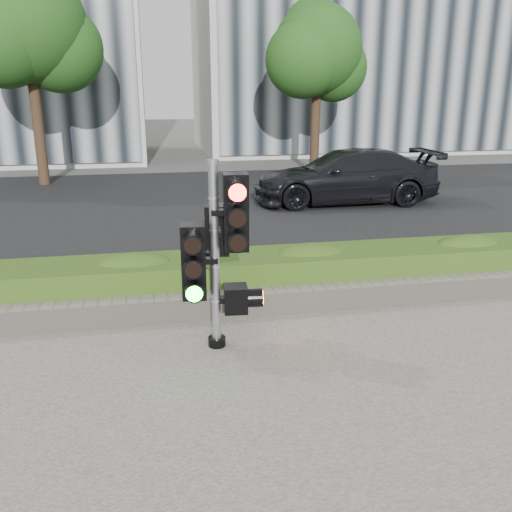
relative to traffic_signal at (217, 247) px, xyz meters
name	(u,v)px	position (x,y,z in m)	size (l,w,h in m)	color
ground	(245,385)	(0.15, -1.00, -1.32)	(120.00, 120.00, 0.00)	#51514C
road	(184,205)	(0.15, 9.00, -1.31)	(60.00, 13.00, 0.02)	black
curb	(212,284)	(0.15, 2.15, -1.26)	(60.00, 0.25, 0.12)	gray
stone_wall	(222,304)	(0.15, 0.90, -1.12)	(12.00, 0.32, 0.34)	gray
hedge	(216,278)	(0.15, 1.55, -0.95)	(12.00, 1.00, 0.68)	olive
building_right	(363,36)	(11.15, 24.00, 4.68)	(18.00, 10.00, 12.00)	#B7B7B2
tree_left	(27,28)	(-4.37, 13.56, 3.73)	(4.61, 4.03, 7.34)	black
tree_right	(317,53)	(5.64, 14.56, 3.16)	(4.10, 3.58, 6.53)	black
traffic_signal	(217,247)	(0.00, 0.00, 0.00)	(0.82, 0.62, 2.33)	black
car_dark	(345,176)	(4.73, 8.45, -0.54)	(2.13, 5.23, 1.52)	black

